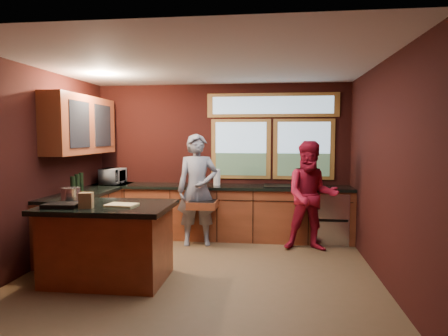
% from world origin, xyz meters
% --- Properties ---
extents(floor, '(4.50, 4.50, 0.00)m').
position_xyz_m(floor, '(0.00, 0.00, 0.00)').
color(floor, brown).
rests_on(floor, ground).
extents(room_shell, '(4.52, 4.02, 2.71)m').
position_xyz_m(room_shell, '(-0.60, 0.32, 1.80)').
color(room_shell, black).
rests_on(room_shell, ground).
extents(back_counter, '(4.50, 0.64, 0.93)m').
position_xyz_m(back_counter, '(0.20, 1.70, 0.46)').
color(back_counter, '#5E2C16').
rests_on(back_counter, floor).
extents(left_counter, '(0.64, 2.30, 0.93)m').
position_xyz_m(left_counter, '(-1.95, 0.85, 0.47)').
color(left_counter, '#5E2C16').
rests_on(left_counter, floor).
extents(island, '(1.55, 1.05, 0.95)m').
position_xyz_m(island, '(-1.09, -0.49, 0.48)').
color(island, '#5E2C16').
rests_on(island, floor).
extents(person_grey, '(0.74, 0.57, 1.81)m').
position_xyz_m(person_grey, '(-0.30, 1.24, 0.91)').
color(person_grey, slate).
rests_on(person_grey, floor).
extents(person_red, '(0.84, 0.66, 1.71)m').
position_xyz_m(person_red, '(1.51, 1.14, 0.85)').
color(person_red, maroon).
rests_on(person_red, floor).
extents(microwave, '(0.34, 0.50, 0.27)m').
position_xyz_m(microwave, '(-1.92, 1.70, 1.07)').
color(microwave, '#999999').
rests_on(microwave, left_counter).
extents(potted_plant, '(0.30, 0.26, 0.34)m').
position_xyz_m(potted_plant, '(1.41, 1.75, 1.10)').
color(potted_plant, '#999999').
rests_on(potted_plant, back_counter).
extents(paper_towel, '(0.12, 0.12, 0.28)m').
position_xyz_m(paper_towel, '(-0.04, 1.70, 1.07)').
color(paper_towel, white).
rests_on(paper_towel, back_counter).
extents(cutting_board, '(0.37, 0.29, 0.02)m').
position_xyz_m(cutting_board, '(-0.89, -0.54, 0.95)').
color(cutting_board, tan).
rests_on(cutting_board, island).
extents(stock_pot, '(0.24, 0.24, 0.18)m').
position_xyz_m(stock_pot, '(-1.64, -0.34, 1.03)').
color(stock_pot, silver).
rests_on(stock_pot, island).
extents(paper_bag, '(0.17, 0.15, 0.18)m').
position_xyz_m(paper_bag, '(-1.24, -0.74, 1.03)').
color(paper_bag, brown).
rests_on(paper_bag, island).
extents(black_tray, '(0.42, 0.31, 0.05)m').
position_xyz_m(black_tray, '(-1.54, -0.74, 0.97)').
color(black_tray, black).
rests_on(black_tray, island).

